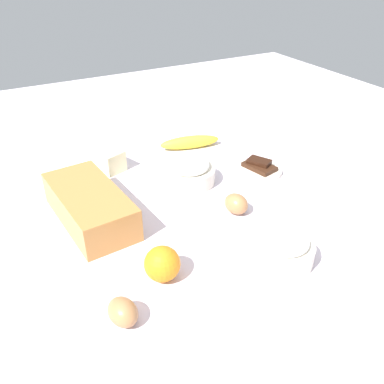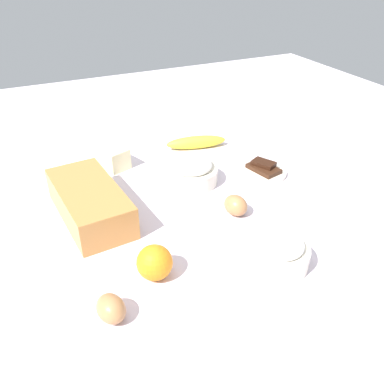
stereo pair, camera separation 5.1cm
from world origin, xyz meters
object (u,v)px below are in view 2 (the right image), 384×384
(loaf_pan, at_px, (90,202))
(orange_fruit, at_px, (155,262))
(sugar_bowl, at_px, (278,251))
(chocolate_plate, at_px, (263,170))
(butter_block, at_px, (113,158))
(banana, at_px, (196,142))
(flour_bowl, at_px, (191,171))
(egg_near_butter, at_px, (111,309))
(egg_beside_bowl, at_px, (236,205))

(loaf_pan, distance_m, orange_fruit, 0.27)
(sugar_bowl, height_order, chocolate_plate, sugar_bowl)
(butter_block, relative_size, chocolate_plate, 0.69)
(banana, distance_m, orange_fruit, 0.59)
(flour_bowl, relative_size, orange_fruit, 2.03)
(chocolate_plate, bearing_deg, sugar_bowl, 150.47)
(banana, bearing_deg, flour_bowl, 150.60)
(loaf_pan, distance_m, butter_block, 0.25)
(flour_bowl, height_order, chocolate_plate, flour_bowl)
(egg_near_butter, bearing_deg, loaf_pan, -7.28)
(egg_beside_bowl, bearing_deg, banana, -11.25)
(loaf_pan, bearing_deg, sugar_bowl, -142.61)
(egg_near_butter, bearing_deg, butter_block, -16.18)
(butter_block, bearing_deg, sugar_bowl, -161.49)
(loaf_pan, bearing_deg, flour_bowl, -85.71)
(egg_near_butter, distance_m, egg_beside_bowl, 0.40)
(banana, xyz_separation_m, egg_beside_bowl, (-0.37, 0.07, 0.00))
(sugar_bowl, distance_m, egg_near_butter, 0.34)
(flour_bowl, distance_m, egg_beside_bowl, 0.19)
(egg_near_butter, bearing_deg, sugar_bowl, -90.79)
(orange_fruit, bearing_deg, butter_block, -6.25)
(egg_near_butter, bearing_deg, orange_fruit, -57.85)
(sugar_bowl, distance_m, banana, 0.57)
(banana, xyz_separation_m, egg_near_butter, (-0.56, 0.43, 0.00))
(sugar_bowl, bearing_deg, loaf_pan, 42.49)
(flour_bowl, bearing_deg, orange_fruit, 144.15)
(banana, height_order, egg_near_butter, egg_near_butter)
(orange_fruit, distance_m, chocolate_plate, 0.50)
(loaf_pan, relative_size, butter_block, 3.23)
(flour_bowl, xyz_separation_m, orange_fruit, (-0.31, 0.22, 0.00))
(loaf_pan, distance_m, chocolate_plate, 0.49)
(flour_bowl, xyz_separation_m, butter_block, (0.18, 0.17, -0.00))
(egg_near_butter, bearing_deg, chocolate_plate, -58.34)
(banana, bearing_deg, butter_block, 92.50)
(butter_block, bearing_deg, loaf_pan, 152.17)
(banana, bearing_deg, egg_beside_bowl, 168.75)
(butter_block, bearing_deg, banana, -87.50)
(orange_fruit, bearing_deg, sugar_bowl, -106.76)
(butter_block, height_order, egg_near_butter, butter_block)
(loaf_pan, height_order, sugar_bowl, loaf_pan)
(chocolate_plate, bearing_deg, egg_beside_bowl, 129.03)
(loaf_pan, height_order, flour_bowl, loaf_pan)
(banana, xyz_separation_m, orange_fruit, (-0.49, 0.33, 0.02))
(orange_fruit, xyz_separation_m, egg_near_butter, (-0.07, 0.11, -0.01))
(butter_block, bearing_deg, flour_bowl, -136.15)
(butter_block, distance_m, egg_near_butter, 0.57)
(sugar_bowl, bearing_deg, butter_block, 18.51)
(flour_bowl, xyz_separation_m, banana, (0.19, -0.11, -0.01))
(sugar_bowl, xyz_separation_m, egg_near_butter, (0.00, 0.34, -0.01))
(egg_near_butter, height_order, egg_beside_bowl, egg_beside_bowl)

